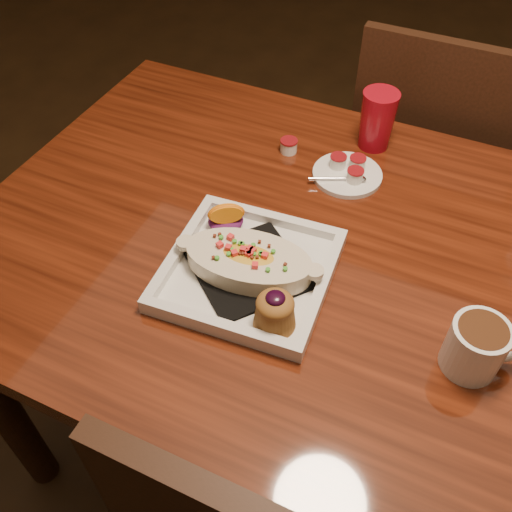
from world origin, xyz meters
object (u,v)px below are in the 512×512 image
at_px(plate, 251,269).
at_px(red_tumbler, 377,120).
at_px(coffee_mug, 478,346).
at_px(table, 366,302).
at_px(saucer, 347,172).
at_px(chair_far, 428,170).

distance_m(plate, red_tumbler, 0.46).
bearing_deg(coffee_mug, plate, 155.42).
height_order(table, plate, plate).
distance_m(saucer, red_tumbler, 0.14).
bearing_deg(chair_far, table, 90.00).
bearing_deg(red_tumbler, table, -72.73).
distance_m(chair_far, saucer, 0.50).
bearing_deg(chair_far, saucer, 73.36).
distance_m(chair_far, plate, 0.81).
relative_size(plate, coffee_mug, 2.52).
distance_m(coffee_mug, red_tumbler, 0.55).
bearing_deg(coffee_mug, chair_far, 81.24).
xyz_separation_m(plate, coffee_mug, (0.37, -0.01, 0.02)).
relative_size(table, saucer, 10.63).
bearing_deg(saucer, chair_far, 73.36).
bearing_deg(plate, coffee_mug, -6.25).
bearing_deg(table, plate, -148.43).
relative_size(table, chair_far, 1.61).
distance_m(table, red_tumbler, 0.39).
distance_m(table, plate, 0.25).
xyz_separation_m(table, saucer, (-0.12, 0.22, 0.11)).
relative_size(chair_far, red_tumbler, 7.35).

